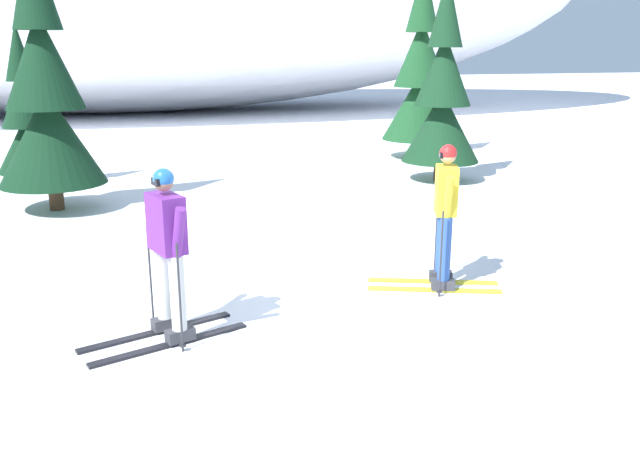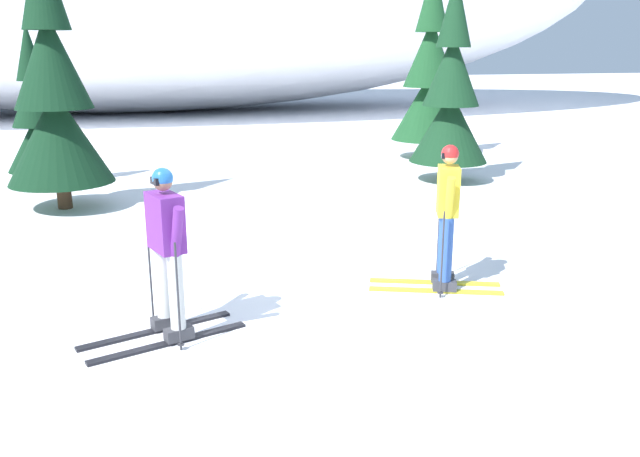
% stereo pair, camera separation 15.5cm
% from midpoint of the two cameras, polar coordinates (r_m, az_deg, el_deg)
% --- Properties ---
extents(ground_plane, '(120.00, 120.00, 0.00)m').
position_cam_midpoint_polar(ground_plane, '(7.88, -1.05, -5.94)').
color(ground_plane, white).
extents(skier_purple_jacket, '(1.71, 0.96, 1.75)m').
position_cam_midpoint_polar(skier_purple_jacket, '(6.71, -12.46, -1.76)').
color(skier_purple_jacket, black).
rests_on(skier_purple_jacket, ground).
extents(skier_yellow_jacket, '(1.65, 0.97, 1.77)m').
position_cam_midpoint_polar(skier_yellow_jacket, '(8.06, 11.36, 1.11)').
color(skier_yellow_jacket, gold).
rests_on(skier_yellow_jacket, ground).
extents(pine_tree_far_left, '(1.30, 1.30, 3.37)m').
position_cam_midpoint_polar(pine_tree_far_left, '(15.15, -23.02, 8.63)').
color(pine_tree_far_left, '#47301E').
rests_on(pine_tree_far_left, ground).
extents(pine_tree_center_left, '(1.86, 1.86, 4.82)m').
position_cam_midpoint_polar(pine_tree_center_left, '(12.75, -21.61, 10.48)').
color(pine_tree_center_left, '#47301E').
rests_on(pine_tree_center_left, ground).
extents(pine_tree_center_right, '(1.69, 1.69, 4.38)m').
position_cam_midpoint_polar(pine_tree_center_right, '(14.76, 11.50, 11.03)').
color(pine_tree_center_right, '#47301E').
rests_on(pine_tree_center_right, ground).
extents(pine_tree_far_right, '(1.92, 1.92, 4.96)m').
position_cam_midpoint_polar(pine_tree_far_right, '(17.89, 9.67, 12.59)').
color(pine_tree_far_right, '#47301E').
rests_on(pine_tree_far_right, ground).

